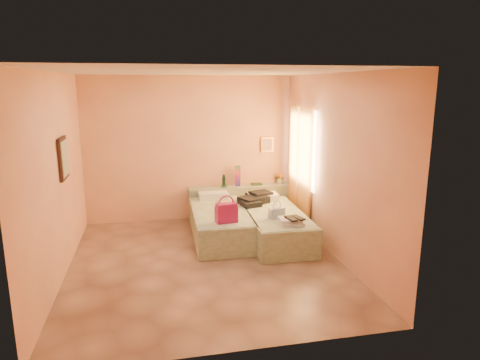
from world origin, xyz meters
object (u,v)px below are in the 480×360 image
at_px(flower_vase, 280,177).
at_px(magenta_handbag, 226,213).
at_px(bed_right, 275,226).
at_px(green_book, 257,184).
at_px(water_bottle, 224,181).
at_px(bed_left, 220,223).
at_px(towel_stack, 292,221).
at_px(headboard_ledge, 240,202).
at_px(blue_handbag, 277,213).

relative_size(flower_vase, magenta_handbag, 0.76).
distance_m(bed_right, green_book, 1.44).
bearing_deg(water_bottle, bed_left, -103.50).
relative_size(water_bottle, green_book, 1.17).
height_order(bed_right, water_bottle, water_bottle).
bearing_deg(bed_left, towel_stack, -45.11).
relative_size(bed_right, towel_stack, 5.71).
relative_size(headboard_ledge, towel_stack, 5.86).
relative_size(water_bottle, magenta_handbag, 0.71).
height_order(headboard_ledge, flower_vase, flower_vase).
bearing_deg(flower_vase, bed_left, -141.81).
relative_size(bed_right, magenta_handbag, 5.99).
relative_size(flower_vase, blue_handbag, 0.99).
bearing_deg(headboard_ledge, blue_handbag, -81.73).
xyz_separation_m(water_bottle, flower_vase, (1.17, 0.08, 0.01)).
relative_size(bed_right, green_book, 9.93).
relative_size(headboard_ledge, bed_right, 1.02).
bearing_deg(blue_handbag, water_bottle, 94.64).
bearing_deg(water_bottle, towel_stack, -70.84).
height_order(bed_left, bed_right, same).
relative_size(headboard_ledge, green_book, 10.17).
height_order(headboard_ledge, water_bottle, water_bottle).
height_order(headboard_ledge, towel_stack, headboard_ledge).
bearing_deg(blue_handbag, green_book, 72.54).
xyz_separation_m(water_bottle, green_book, (0.67, 0.02, -0.10)).
height_order(water_bottle, magenta_handbag, water_bottle).
distance_m(flower_vase, magenta_handbag, 2.31).
relative_size(bed_left, flower_vase, 7.91).
distance_m(bed_left, towel_stack, 1.43).
relative_size(green_book, flower_vase, 0.80).
relative_size(headboard_ledge, water_bottle, 8.69).
relative_size(headboard_ledge, bed_left, 1.02).
xyz_separation_m(bed_left, towel_stack, (0.96, -1.02, 0.30)).
bearing_deg(towel_stack, water_bottle, 109.16).
bearing_deg(bed_left, blue_handbag, -36.39).
xyz_separation_m(magenta_handbag, blue_handbag, (0.84, 0.05, -0.07)).
relative_size(headboard_ledge, blue_handbag, 8.00).
bearing_deg(magenta_handbag, water_bottle, 72.24).
bearing_deg(bed_left, water_bottle, 77.95).
xyz_separation_m(bed_left, water_bottle, (0.25, 1.04, 0.52)).
height_order(bed_right, blue_handbag, blue_handbag).
bearing_deg(headboard_ledge, water_bottle, -177.89).
bearing_deg(green_book, blue_handbag, -93.68).
xyz_separation_m(bed_right, magenta_handbag, (-0.91, -0.37, 0.41)).
bearing_deg(blue_handbag, bed_right, 64.00).
bearing_deg(bed_right, towel_stack, -83.39).
height_order(bed_left, magenta_handbag, magenta_handbag).
bearing_deg(magenta_handbag, green_book, 52.76).
xyz_separation_m(green_book, towel_stack, (0.04, -2.08, -0.12)).
relative_size(bed_left, towel_stack, 5.71).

